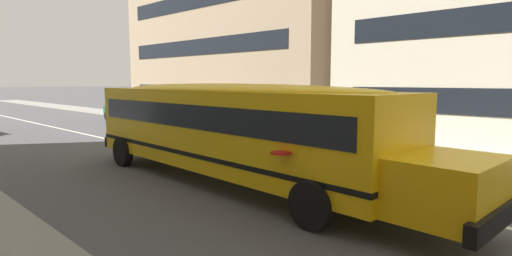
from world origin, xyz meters
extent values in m
plane|color=#4C4C4F|center=(0.00, 0.00, 0.00)|extent=(400.00, 400.00, 0.00)
cube|color=gray|center=(0.00, 7.52, 0.01)|extent=(120.00, 3.00, 0.01)
cube|color=silver|center=(0.00, 0.00, 0.00)|extent=(110.00, 0.16, 0.01)
cube|color=yellow|center=(-1.43, -1.36, 1.49)|extent=(10.34, 2.70, 2.05)
cube|color=yellow|center=(4.44, -1.57, 0.98)|extent=(1.56, 2.01, 1.03)
cube|color=black|center=(5.18, -1.60, 0.63)|extent=(0.27, 2.34, 0.34)
cube|color=black|center=(-6.63, -1.18, 0.63)|extent=(0.27, 2.34, 0.34)
cube|color=black|center=(-1.43, -1.36, 1.86)|extent=(9.72, 2.71, 0.60)
cube|color=black|center=(-1.43, -1.36, 0.89)|extent=(10.36, 2.73, 0.11)
ellipsoid|color=yellow|center=(-1.43, -1.36, 2.52)|extent=(9.92, 2.50, 0.34)
cylinder|color=red|center=(1.80, -2.81, 1.39)|extent=(0.42, 0.42, 0.03)
cylinder|color=black|center=(2.50, -0.34, 0.47)|extent=(0.94, 0.29, 0.93)
cylinder|color=black|center=(2.42, -2.67, 0.47)|extent=(0.94, 0.29, 0.93)
cylinder|color=black|center=(-5.29, -0.06, 0.47)|extent=(0.94, 0.29, 0.93)
cylinder|color=black|center=(-5.37, -2.39, 0.47)|extent=(0.94, 0.29, 0.93)
cube|color=black|center=(-9.45, 4.87, 0.65)|extent=(3.97, 1.88, 0.70)
cube|color=black|center=(-9.60, 4.87, 1.32)|extent=(2.27, 1.66, 0.64)
cylinder|color=black|center=(-8.19, 5.78, 0.30)|extent=(0.61, 0.21, 0.60)
cylinder|color=black|center=(-8.11, 4.08, 0.30)|extent=(0.61, 0.21, 0.60)
cylinder|color=black|center=(-10.79, 5.66, 0.30)|extent=(0.61, 0.21, 0.60)
cylinder|color=black|center=(-10.71, 3.97, 0.30)|extent=(0.61, 0.21, 0.60)
cube|color=#236038|center=(-19.26, 5.02, 0.65)|extent=(3.98, 1.90, 0.70)
cube|color=black|center=(-19.41, 5.03, 1.32)|extent=(2.28, 1.67, 0.64)
cylinder|color=black|center=(-17.91, 5.80, 0.30)|extent=(0.61, 0.21, 0.60)
cylinder|color=black|center=(-18.00, 4.11, 0.30)|extent=(0.61, 0.21, 0.60)
cylinder|color=black|center=(-20.51, 5.94, 0.30)|extent=(0.61, 0.21, 0.60)
cylinder|color=black|center=(-20.60, 4.24, 0.30)|extent=(0.61, 0.21, 0.60)
cube|color=black|center=(-16.16, 9.00, 1.92)|extent=(16.35, 0.04, 1.10)
cube|color=black|center=(-16.16, 9.00, 5.12)|extent=(16.35, 0.04, 1.10)
cube|color=black|center=(-16.16, 9.00, 8.32)|extent=(16.35, 0.04, 1.10)
camera|label=1|loc=(6.75, -8.52, 2.75)|focal=28.21mm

